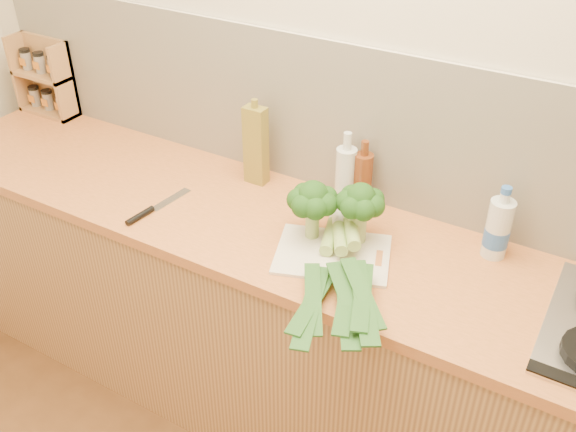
% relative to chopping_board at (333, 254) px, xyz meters
% --- Properties ---
extents(room_shell, '(3.50, 3.50, 3.50)m').
position_rel_chopping_board_xyz_m(room_shell, '(-0.10, 0.36, 0.26)').
color(room_shell, beige).
rests_on(room_shell, ground).
extents(counter, '(3.20, 0.62, 0.90)m').
position_rel_chopping_board_xyz_m(counter, '(-0.10, 0.07, -0.45)').
color(counter, '#B5864B').
rests_on(counter, ground).
extents(chopping_board, '(0.41, 0.36, 0.01)m').
position_rel_chopping_board_xyz_m(chopping_board, '(0.00, 0.00, 0.00)').
color(chopping_board, white).
rests_on(chopping_board, counter).
extents(broccoli_left, '(0.16, 0.16, 0.20)m').
position_rel_chopping_board_xyz_m(broccoli_left, '(-0.10, 0.05, 0.14)').
color(broccoli_left, '#94AB64').
rests_on(broccoli_left, chopping_board).
extents(broccoli_right, '(0.15, 0.16, 0.21)m').
position_rel_chopping_board_xyz_m(broccoli_right, '(0.04, 0.10, 0.15)').
color(broccoli_right, '#94AB64').
rests_on(broccoli_right, chopping_board).
extents(leek_front, '(0.27, 0.69, 0.04)m').
position_rel_chopping_board_xyz_m(leek_front, '(-0.01, -0.02, 0.03)').
color(leek_front, white).
rests_on(leek_front, chopping_board).
extents(leek_mid, '(0.36, 0.58, 0.04)m').
position_rel_chopping_board_xyz_m(leek_mid, '(0.05, -0.04, 0.05)').
color(leek_mid, white).
rests_on(leek_mid, chopping_board).
extents(leek_back, '(0.38, 0.59, 0.04)m').
position_rel_chopping_board_xyz_m(leek_back, '(0.08, -0.01, 0.06)').
color(leek_back, white).
rests_on(leek_back, chopping_board).
extents(chefs_knife, '(0.06, 0.29, 0.02)m').
position_rel_chopping_board_xyz_m(chefs_knife, '(-0.65, -0.11, 0.00)').
color(chefs_knife, silver).
rests_on(chefs_knife, counter).
extents(spice_rack, '(0.28, 0.11, 0.33)m').
position_rel_chopping_board_xyz_m(spice_rack, '(-1.55, 0.31, 0.14)').
color(spice_rack, tan).
rests_on(spice_rack, counter).
extents(oil_tin, '(0.08, 0.05, 0.32)m').
position_rel_chopping_board_xyz_m(oil_tin, '(-0.44, 0.26, 0.14)').
color(oil_tin, olive).
rests_on(oil_tin, counter).
extents(glass_bottle, '(0.07, 0.07, 0.27)m').
position_rel_chopping_board_xyz_m(glass_bottle, '(-0.10, 0.28, 0.11)').
color(glass_bottle, silver).
rests_on(glass_bottle, counter).
extents(amber_bottle, '(0.06, 0.06, 0.25)m').
position_rel_chopping_board_xyz_m(amber_bottle, '(-0.04, 0.30, 0.10)').
color(amber_bottle, '#612D12').
rests_on(amber_bottle, counter).
extents(water_bottle, '(0.08, 0.08, 0.22)m').
position_rel_chopping_board_xyz_m(water_bottle, '(0.42, 0.26, 0.09)').
color(water_bottle, silver).
rests_on(water_bottle, counter).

